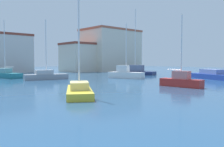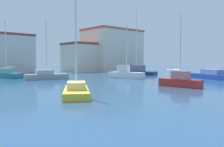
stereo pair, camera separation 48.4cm
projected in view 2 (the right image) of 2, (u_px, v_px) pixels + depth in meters
name	position (u px, v px, depth m)	size (l,w,h in m)	color
water	(72.00, 83.00, 27.44)	(160.00, 160.00, 0.00)	navy
sailboat_white_behind_lamppost	(126.00, 74.00, 34.47)	(3.18, 5.50, 7.98)	white
sailboat_red_mid_harbor	(180.00, 80.00, 22.83)	(1.27, 4.30, 7.08)	#B22823
motorboat_blue_far_left	(214.00, 76.00, 32.89)	(5.43, 8.62, 1.37)	#233D93
sailboat_yellow_far_right	(76.00, 90.00, 17.20)	(4.61, 5.91, 7.56)	gold
sailboat_grey_near_pier	(46.00, 76.00, 32.10)	(6.00, 2.61, 8.11)	gray
sailboat_teal_distant_north	(6.00, 74.00, 35.67)	(3.22, 6.63, 8.66)	#1E707A
sailboat_navy_distant_east	(137.00, 71.00, 43.84)	(4.91, 7.90, 12.16)	#19234C
warehouse_block	(6.00, 53.00, 50.28)	(11.51, 5.26, 8.48)	beige
waterfront_apartments	(89.00, 57.00, 58.23)	(11.98, 7.74, 6.89)	beige
harbor_office	(112.00, 50.00, 62.18)	(14.26, 10.05, 10.78)	beige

